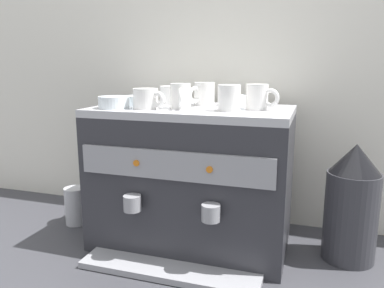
% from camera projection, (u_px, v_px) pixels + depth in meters
% --- Properties ---
extents(ground_plane, '(4.00, 4.00, 0.00)m').
position_uv_depth(ground_plane, '(192.00, 241.00, 1.40)').
color(ground_plane, '#38383D').
extents(tiled_backsplash_wall, '(2.80, 0.03, 1.00)m').
position_uv_depth(tiled_backsplash_wall, '(213.00, 98.00, 1.56)').
color(tiled_backsplash_wall, silver).
rests_on(tiled_backsplash_wall, ground_plane).
extents(espresso_machine, '(0.67, 0.48, 0.49)m').
position_uv_depth(espresso_machine, '(192.00, 178.00, 1.34)').
color(espresso_machine, '#2D2D33').
rests_on(espresso_machine, ground_plane).
extents(ceramic_cup_0, '(0.07, 0.11, 0.08)m').
position_uv_depth(ceramic_cup_0, '(180.00, 96.00, 1.25)').
color(ceramic_cup_0, white).
rests_on(ceramic_cup_0, espresso_machine).
extents(ceramic_cup_1, '(0.12, 0.08, 0.07)m').
position_uv_depth(ceramic_cup_1, '(147.00, 99.00, 1.25)').
color(ceramic_cup_1, white).
rests_on(ceramic_cup_1, espresso_machine).
extents(ceramic_cup_2, '(0.08, 0.11, 0.08)m').
position_uv_depth(ceramic_cup_2, '(203.00, 94.00, 1.35)').
color(ceramic_cup_2, white).
rests_on(ceramic_cup_2, espresso_machine).
extents(ceramic_cup_3, '(0.11, 0.07, 0.08)m').
position_uv_depth(ceramic_cup_3, '(258.00, 97.00, 1.22)').
color(ceramic_cup_3, white).
rests_on(ceramic_cup_3, espresso_machine).
extents(ceramic_cup_4, '(0.11, 0.10, 0.06)m').
position_uv_depth(ceramic_cup_4, '(171.00, 95.00, 1.41)').
color(ceramic_cup_4, white).
rests_on(ceramic_cup_4, espresso_machine).
extents(ceramic_cup_5, '(0.07, 0.11, 0.08)m').
position_uv_depth(ceramic_cup_5, '(229.00, 98.00, 1.20)').
color(ceramic_cup_5, white).
rests_on(ceramic_cup_5, espresso_machine).
extents(ceramic_bowl_0, '(0.10, 0.10, 0.04)m').
position_uv_depth(ceramic_bowl_0, '(114.00, 103.00, 1.27)').
color(ceramic_bowl_0, silver).
rests_on(ceramic_bowl_0, espresso_machine).
extents(ceramic_bowl_1, '(0.09, 0.09, 0.04)m').
position_uv_depth(ceramic_bowl_1, '(234.00, 101.00, 1.36)').
color(ceramic_bowl_1, silver).
rests_on(ceramic_bowl_1, espresso_machine).
extents(ceramic_bowl_2, '(0.09, 0.09, 0.03)m').
position_uv_depth(ceramic_bowl_2, '(139.00, 101.00, 1.36)').
color(ceramic_bowl_2, silver).
rests_on(ceramic_bowl_2, espresso_machine).
extents(coffee_grinder, '(0.17, 0.17, 0.39)m').
position_uv_depth(coffee_grinder, '(352.00, 204.00, 1.24)').
color(coffee_grinder, '#333338').
rests_on(coffee_grinder, ground_plane).
extents(milk_pitcher, '(0.08, 0.08, 0.15)m').
position_uv_depth(milk_pitcher, '(75.00, 206.00, 1.54)').
color(milk_pitcher, '#B7B7BC').
rests_on(milk_pitcher, ground_plane).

